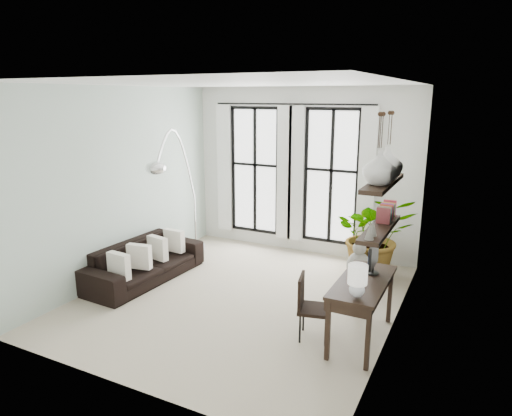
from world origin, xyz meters
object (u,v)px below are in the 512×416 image
Objects in this scene: sofa at (145,261)px; desk_chair at (309,303)px; arc_lamp at (176,160)px; buddha at (358,268)px; desk at (362,286)px; plant at (374,235)px.

desk_chair reaches higher than sofa.
desk_chair is 3.65m from arc_lamp.
buddha is (3.20, 0.43, -1.61)m from arc_lamp.
arc_lamp reaches higher than desk.
plant is 0.76m from buddha.
sofa is at bearing 156.46° from desk_chair.
arc_lamp is (-3.03, 1.42, 1.45)m from desk_chair.
desk reaches higher than desk_chair.
plant reaches higher than desk_chair.
buddha is at bearing 7.69° from arc_lamp.
plant is 1.05× the size of desk.
arc_lamp is (-3.29, -1.08, 1.21)m from plant.
desk is 1.64× the size of desk_chair.
desk_chair is (-0.61, -0.19, -0.27)m from desk.
plant is at bearing 98.73° from desk.
desk_chair is (-0.26, -2.50, -0.24)m from plant.
sofa is 3.79m from desk.
desk reaches higher than sofa.
arc_lamp is at bearing -172.31° from buddha.
desk_chair is 0.34× the size of arc_lamp.
sofa is 1.60× the size of desk.
sofa is 3.54m from buddha.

